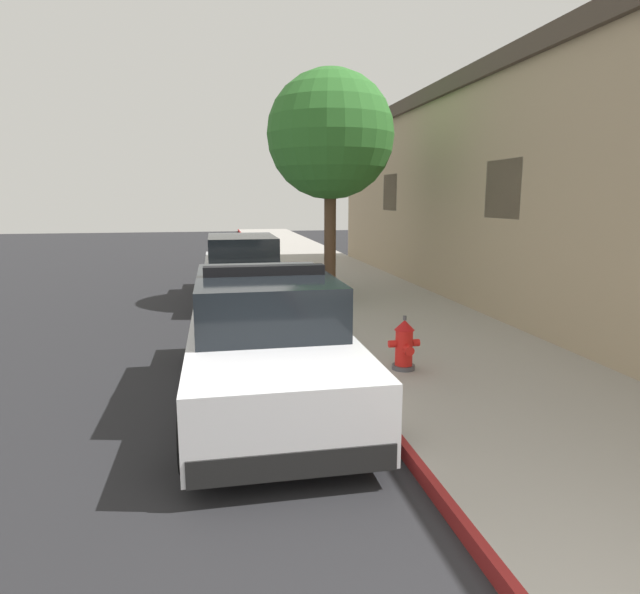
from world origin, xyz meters
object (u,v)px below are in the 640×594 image
parked_car_silver_ahead (243,269)px  street_tree (330,136)px  fire_hydrant (404,345)px  police_cruiser (266,341)px

parked_car_silver_ahead → street_tree: (2.04, -0.97, 3.16)m
fire_hydrant → street_tree: bearing=88.2°
street_tree → fire_hydrant: bearing=-91.8°
police_cruiser → street_tree: (2.11, 6.11, 3.16)m
police_cruiser → fire_hydrant: (1.94, 0.33, -0.25)m
street_tree → parked_car_silver_ahead: bearing=154.6°
parked_car_silver_ahead → fire_hydrant: parked_car_silver_ahead is taller
parked_car_silver_ahead → fire_hydrant: size_ratio=6.37×
police_cruiser → fire_hydrant: bearing=9.8°
police_cruiser → street_tree: size_ratio=0.92×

